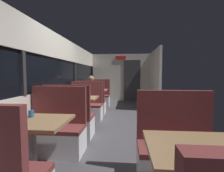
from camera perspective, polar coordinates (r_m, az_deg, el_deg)
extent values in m
cube|color=#423F44|center=(4.23, 0.99, -14.09)|extent=(3.30, 9.20, 0.02)
cube|color=beige|center=(4.45, -18.12, -6.95)|extent=(0.08, 8.40, 0.95)
cube|color=beige|center=(4.42, -18.57, 12.84)|extent=(0.08, 8.40, 0.60)
cube|color=black|center=(4.37, -18.49, 4.07)|extent=(0.03, 8.40, 0.75)
cube|color=#2D2D30|center=(3.12, -28.25, 3.89)|extent=(0.06, 0.08, 0.75)
cube|color=#2D2D30|center=(5.68, -12.58, 4.12)|extent=(0.06, 0.08, 0.75)
cube|color=#2D2D30|center=(8.39, -6.81, 4.13)|extent=(0.06, 0.08, 0.75)
cube|color=beige|center=(8.22, 3.02, 2.94)|extent=(2.90, 0.08, 2.30)
cube|color=#333338|center=(8.17, 6.86, 1.86)|extent=(0.80, 0.04, 2.00)
cube|color=red|center=(8.20, 3.03, 9.72)|extent=(0.50, 0.03, 0.16)
cube|color=beige|center=(7.11, 14.45, 2.65)|extent=(0.08, 2.40, 2.30)
cylinder|color=#9E9EA3|center=(2.45, -25.68, -19.40)|extent=(0.10, 0.10, 0.70)
cube|color=olive|center=(2.33, -25.96, -10.99)|extent=(0.90, 0.70, 0.04)
cube|color=silver|center=(3.05, -18.95, -17.59)|extent=(0.95, 0.50, 0.39)
cube|color=brown|center=(2.97, -19.06, -13.55)|extent=(0.95, 0.50, 0.06)
cube|color=brown|center=(3.08, -17.61, -6.12)|extent=(0.95, 0.08, 0.65)
cylinder|color=#9E9EA3|center=(4.27, -11.24, -8.99)|extent=(0.10, 0.10, 0.70)
cube|color=olive|center=(4.20, -11.31, -4.07)|extent=(0.90, 0.70, 0.04)
cube|color=silver|center=(3.70, -14.12, -13.56)|extent=(0.95, 0.50, 0.39)
cube|color=brown|center=(3.64, -14.19, -10.18)|extent=(0.95, 0.50, 0.06)
cube|color=brown|center=(3.38, -15.46, -5.17)|extent=(0.95, 0.08, 0.65)
cube|color=silver|center=(4.93, -9.05, -9.06)|extent=(0.95, 0.50, 0.39)
cube|color=brown|center=(4.88, -9.08, -6.48)|extent=(0.95, 0.50, 0.06)
cube|color=brown|center=(5.03, -8.55, -2.08)|extent=(0.95, 0.08, 0.65)
cylinder|color=#9E9EA3|center=(6.25, -5.94, -4.79)|extent=(0.10, 0.10, 0.70)
cube|color=olive|center=(6.20, -5.96, -1.41)|extent=(0.90, 0.70, 0.04)
cube|color=silver|center=(5.64, -7.20, -7.36)|extent=(0.95, 0.50, 0.39)
cube|color=brown|center=(5.60, -7.22, -5.11)|extent=(0.95, 0.50, 0.06)
cube|color=brown|center=(5.35, -7.72, -1.70)|extent=(0.95, 0.08, 0.65)
cube|color=silver|center=(6.92, -4.89, -5.23)|extent=(0.95, 0.50, 0.39)
cube|color=brown|center=(6.88, -4.90, -3.38)|extent=(0.95, 0.50, 0.06)
cube|color=brown|center=(7.05, -4.63, -0.30)|extent=(0.95, 0.08, 0.65)
cube|color=olive|center=(1.58, 29.30, -18.37)|extent=(0.90, 0.70, 0.04)
cube|color=silver|center=(2.36, 21.55, -24.40)|extent=(0.95, 0.50, 0.39)
cube|color=brown|center=(2.26, 21.70, -19.37)|extent=(0.95, 0.50, 0.06)
cube|color=brown|center=(2.34, 20.43, -9.36)|extent=(0.95, 0.08, 0.65)
cube|color=#26262D|center=(5.63, -7.20, -7.07)|extent=(0.30, 0.36, 0.45)
cube|color=#59724C|center=(5.61, -7.14, -1.70)|extent=(0.34, 0.22, 0.60)
sphere|color=#8C664C|center=(5.60, -7.13, 2.50)|extent=(0.20, 0.20, 0.20)
cylinder|color=#59724C|center=(5.82, -8.70, -1.30)|extent=(0.07, 0.28, 0.07)
cylinder|color=#59724C|center=(5.74, -4.81, -1.34)|extent=(0.07, 0.28, 0.07)
cylinder|color=#26598C|center=(4.32, -9.64, -2.96)|extent=(0.07, 0.07, 0.09)
cylinder|color=#26598C|center=(2.47, -26.02, -8.56)|extent=(0.07, 0.07, 0.09)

